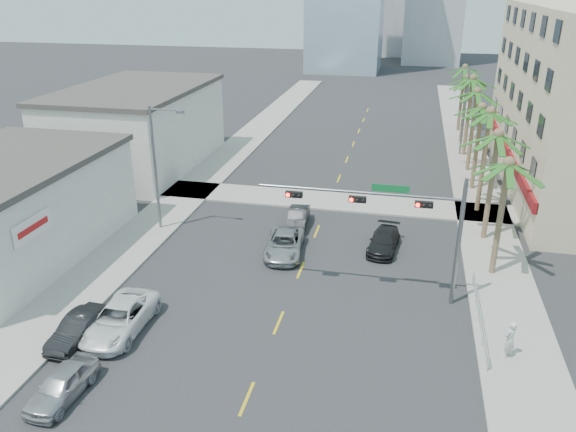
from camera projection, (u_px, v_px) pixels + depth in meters
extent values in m
plane|color=#262628|center=(259.00, 370.00, 26.11)|extent=(260.00, 260.00, 0.00)
cube|color=gray|center=(485.00, 223.00, 41.70)|extent=(4.00, 120.00, 0.15)
cube|color=gray|center=(182.00, 198.00, 46.46)|extent=(4.00, 120.00, 0.15)
cube|color=gray|center=(329.00, 201.00, 45.88)|extent=(80.00, 4.00, 0.15)
cube|color=maroon|center=(507.00, 150.00, 49.09)|extent=(0.30, 28.00, 0.80)
cube|color=beige|center=(4.00, 213.00, 35.91)|extent=(10.00, 16.00, 6.00)
cube|color=beige|center=(138.00, 129.00, 53.78)|extent=(11.00, 18.00, 7.20)
cylinder|color=slate|center=(458.00, 245.00, 30.13)|extent=(0.24, 0.24, 7.20)
cylinder|color=slate|center=(358.00, 192.00, 30.21)|extent=(11.00, 0.16, 0.16)
cube|color=#0C662D|center=(390.00, 189.00, 29.74)|extent=(2.00, 0.05, 0.40)
cube|color=black|center=(424.00, 204.00, 29.52)|extent=(0.95, 0.28, 0.32)
sphere|color=#FF0C05|center=(418.00, 205.00, 29.43)|extent=(0.22, 0.22, 0.22)
cube|color=black|center=(358.00, 199.00, 30.21)|extent=(0.95, 0.28, 0.32)
sphere|color=#FF0C05|center=(351.00, 200.00, 30.13)|extent=(0.22, 0.22, 0.22)
cube|color=black|center=(294.00, 194.00, 30.90)|extent=(0.95, 0.28, 0.32)
sphere|color=#FF0C05|center=(288.00, 195.00, 30.82)|extent=(0.22, 0.22, 0.22)
cylinder|color=brown|center=(500.00, 221.00, 33.21)|extent=(0.36, 0.36, 7.20)
cylinder|color=brown|center=(490.00, 188.00, 37.82)|extent=(0.36, 0.36, 7.56)
cylinder|color=brown|center=(483.00, 163.00, 42.43)|extent=(0.36, 0.36, 7.92)
cylinder|color=brown|center=(477.00, 149.00, 47.25)|extent=(0.36, 0.36, 7.20)
cylinder|color=brown|center=(472.00, 132.00, 51.86)|extent=(0.36, 0.36, 7.56)
cylinder|color=brown|center=(468.00, 118.00, 56.48)|extent=(0.36, 0.36, 7.92)
cylinder|color=brown|center=(464.00, 111.00, 61.30)|extent=(0.36, 0.36, 7.20)
cylinder|color=brown|center=(461.00, 100.00, 65.91)|extent=(0.36, 0.36, 7.56)
cylinder|color=slate|center=(155.00, 170.00, 39.18)|extent=(0.20, 0.20, 9.00)
cylinder|color=slate|center=(165.00, 110.00, 37.30)|extent=(2.20, 0.12, 0.12)
cube|color=slate|center=(180.00, 112.00, 37.12)|extent=(0.50, 0.25, 0.18)
cylinder|color=slate|center=(464.00, 112.00, 56.35)|extent=(0.20, 0.20, 9.00)
cylinder|color=slate|center=(458.00, 68.00, 54.90)|extent=(2.20, 0.12, 0.12)
cube|color=slate|center=(446.00, 69.00, 55.15)|extent=(0.50, 0.25, 0.18)
cylinder|color=silver|center=(479.00, 317.00, 29.25)|extent=(0.08, 8.00, 0.08)
cylinder|color=silver|center=(480.00, 311.00, 29.12)|extent=(0.08, 8.00, 0.08)
cylinder|color=silver|center=(487.00, 365.00, 25.67)|extent=(0.08, 0.08, 1.00)
cylinder|color=silver|center=(483.00, 339.00, 27.47)|extent=(0.08, 0.08, 1.00)
cylinder|color=silver|center=(479.00, 317.00, 29.27)|extent=(0.08, 0.08, 1.00)
cylinder|color=silver|center=(476.00, 298.00, 31.07)|extent=(0.08, 0.08, 1.00)
cylinder|color=silver|center=(473.00, 280.00, 32.87)|extent=(0.08, 0.08, 1.00)
imported|color=#B5B5BA|center=(62.00, 385.00, 24.16)|extent=(1.79, 4.00, 1.34)
imported|color=black|center=(79.00, 328.00, 28.04)|extent=(1.60, 4.13, 1.34)
imported|color=white|center=(120.00, 318.00, 28.75)|extent=(2.51, 5.39, 1.49)
imported|color=black|center=(298.00, 217.00, 41.21)|extent=(1.69, 4.06, 1.30)
imported|color=#ADACB1|center=(284.00, 244.00, 36.94)|extent=(2.86, 5.28, 1.41)
imported|color=black|center=(384.00, 241.00, 37.52)|extent=(2.22, 4.55, 1.27)
imported|color=silver|center=(510.00, 339.00, 26.47)|extent=(0.81, 0.81, 1.90)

